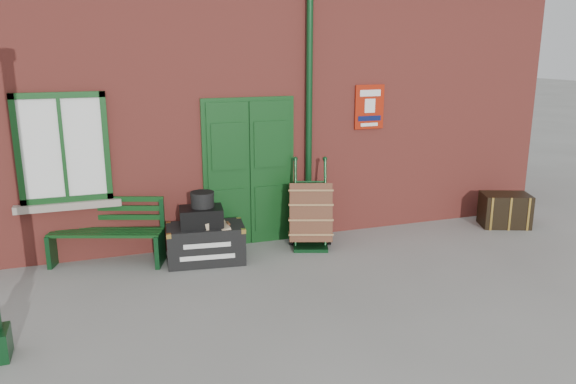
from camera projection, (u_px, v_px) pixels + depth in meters
name	position (u px, v px, depth m)	size (l,w,h in m)	color
ground	(301.00, 274.00, 7.57)	(80.00, 80.00, 0.00)	gray
station_building	(235.00, 93.00, 10.23)	(10.30, 4.30, 4.36)	#A33E34
bench	(108.00, 230.00, 7.90)	(1.62, 0.96, 0.96)	#0F3A15
houdini_trunk	(206.00, 244.00, 7.96)	(1.07, 0.59, 0.54)	black
strongbox	(201.00, 217.00, 7.85)	(0.59, 0.43, 0.27)	black
hatbox	(202.00, 199.00, 7.82)	(0.32, 0.32, 0.21)	black
suitcase_back	(213.00, 239.00, 7.98)	(0.18, 0.45, 0.64)	tan
suitcase_front	(227.00, 242.00, 7.96)	(0.16, 0.41, 0.55)	tan
porter_trolley	(310.00, 213.00, 8.56)	(0.83, 0.86, 1.32)	#0D3417
dark_trunk	(505.00, 210.00, 9.56)	(0.78, 0.51, 0.56)	black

